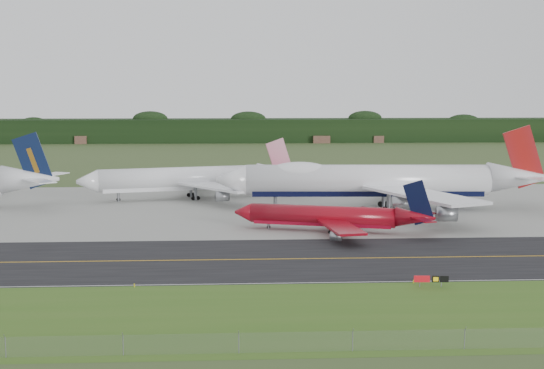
{
  "coord_description": "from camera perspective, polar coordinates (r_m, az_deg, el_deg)",
  "views": [
    {
      "loc": [
        -18.63,
        -124.49,
        27.46
      ],
      "look_at": [
        -10.75,
        22.0,
        8.99
      ],
      "focal_mm": 50.0,
      "sensor_mm": 36.0,
      "label": 1
    }
  ],
  "objects": [
    {
      "name": "edge_marker_left",
      "position": [
        108.36,
        -10.32,
        -7.49
      ],
      "size": [
        0.16,
        0.16,
        0.5
      ],
      "primitive_type": "cylinder",
      "color": "yellow",
      "rests_on": "ground"
    },
    {
      "name": "jet_ba_747",
      "position": [
        175.27,
        8.08,
        0.27
      ],
      "size": [
        77.3,
        63.99,
        19.44
      ],
      "color": "white",
      "rests_on": "ground"
    },
    {
      "name": "jet_red_737",
      "position": [
        147.25,
        4.64,
        -2.43
      ],
      "size": [
        38.69,
        30.8,
        10.64
      ],
      "color": "maroon",
      "rests_on": "ground"
    },
    {
      "name": "horizon_treeline",
      "position": [
        399.29,
        -0.4,
        4.02
      ],
      "size": [
        700.0,
        25.0,
        12.0
      ],
      "color": "black",
      "rests_on": "ground"
    },
    {
      "name": "jet_star_tail",
      "position": [
        192.04,
        -6.03,
        0.42
      ],
      "size": [
        56.15,
        46.09,
        14.95
      ],
      "color": "white",
      "rests_on": "ground"
    },
    {
      "name": "taxiway_sign",
      "position": [
        108.76,
        11.89,
        -6.99
      ],
      "size": [
        4.83,
        0.53,
        1.61
      ],
      "color": "slate",
      "rests_on": "ground"
    },
    {
      "name": "taxiway_edge_line",
      "position": [
        110.1,
        6.82,
        -7.3
      ],
      "size": [
        400.0,
        0.25,
        0.0
      ],
      "primitive_type": "cube",
      "color": "silver",
      "rests_on": "taxiway"
    },
    {
      "name": "apron",
      "position": [
        178.59,
        2.95,
        -1.68
      ],
      "size": [
        400.0,
        78.0,
        0.01
      ],
      "primitive_type": "cube",
      "color": "gray",
      "rests_on": "ground"
    },
    {
      "name": "edge_marker_center",
      "position": [
        110.54,
        10.6,
        -7.2
      ],
      "size": [
        0.16,
        0.16,
        0.5
      ],
      "primitive_type": "cylinder",
      "color": "yellow",
      "rests_on": "ground"
    },
    {
      "name": "grass_verge",
      "position": [
        95.44,
        8.43,
        -9.62
      ],
      "size": [
        400.0,
        30.0,
        0.01
      ],
      "primitive_type": "cube",
      "color": "#38611C",
      "rests_on": "ground"
    },
    {
      "name": "taxiway_centreline",
      "position": [
        124.96,
        5.6,
        -5.54
      ],
      "size": [
        400.0,
        0.4,
        0.0
      ],
      "primitive_type": "cube",
      "color": "orange",
      "rests_on": "taxiway"
    },
    {
      "name": "taxiway",
      "position": [
        124.97,
        5.6,
        -5.55
      ],
      "size": [
        400.0,
        32.0,
        0.02
      ],
      "primitive_type": "cube",
      "color": "black",
      "rests_on": "ground"
    },
    {
      "name": "ground",
      "position": [
        128.83,
        5.33,
        -5.16
      ],
      "size": [
        600.0,
        600.0,
        0.0
      ],
      "primitive_type": "plane",
      "color": "#394A22",
      "rests_on": "ground"
    },
    {
      "name": "perimeter_fence",
      "position": [
        83.02,
        10.26,
        -11.45
      ],
      "size": [
        320.0,
        0.1,
        320.0
      ],
      "color": "slate",
      "rests_on": "ground"
    }
  ]
}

